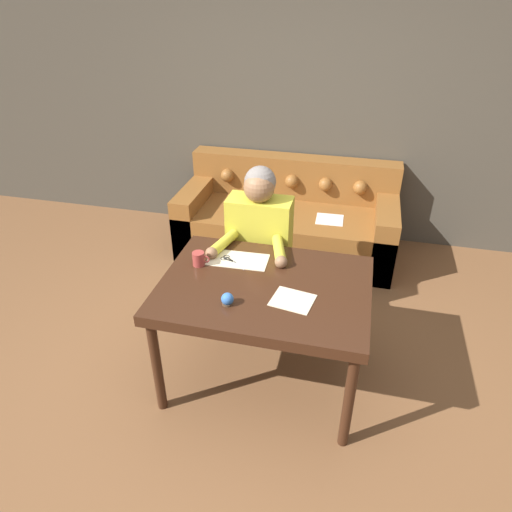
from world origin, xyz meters
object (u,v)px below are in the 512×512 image
at_px(dining_table, 265,294).
at_px(scissors, 230,260).
at_px(person, 259,247).
at_px(mug, 199,259).
at_px(couch, 288,220).
at_px(pin_cushion, 227,299).

bearing_deg(dining_table, scissors, 143.45).
xyz_separation_m(person, mug, (-0.28, -0.49, 0.16)).
bearing_deg(dining_table, mug, 166.42).
relative_size(dining_table, scissors, 6.05).
bearing_deg(couch, dining_table, -84.86).
bearing_deg(mug, dining_table, -13.58).
height_order(dining_table, mug, mug).
height_order(couch, mug, mug).
relative_size(dining_table, pin_cushion, 17.38).
xyz_separation_m(person, pin_cushion, (0.02, -0.84, 0.14)).
relative_size(couch, scissors, 9.78).
distance_m(dining_table, pin_cushion, 0.31).
relative_size(dining_table, couch, 0.62).
height_order(person, pin_cushion, person).
distance_m(scissors, mug, 0.20).
bearing_deg(pin_cushion, scissors, 104.67).
distance_m(dining_table, scissors, 0.35).
bearing_deg(couch, person, -90.93).
bearing_deg(dining_table, pin_cushion, -123.69).
xyz_separation_m(couch, person, (-0.02, -1.13, 0.35)).
height_order(scissors, pin_cushion, pin_cushion).
bearing_deg(pin_cushion, dining_table, 56.31).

